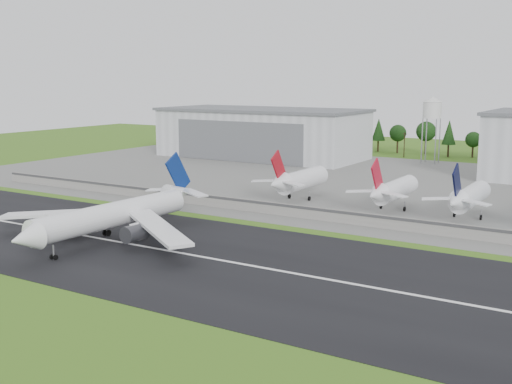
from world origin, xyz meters
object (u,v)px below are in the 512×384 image
Objects in this scene: ground_vehicle at (56,233)px; parked_jet_red_a at (297,180)px; parked_jet_red_b at (392,190)px; main_airliner at (111,221)px; parked_jet_navy at (467,197)px.

ground_vehicle is 75.59m from parked_jet_red_a.
parked_jet_red_b is at bearing -37.69° from ground_vehicle.
main_airliner is 16.32m from ground_vehicle.
main_airliner is at bearing -133.69° from parked_jet_navy.
ground_vehicle is at bearing 12.81° from main_airliner.
main_airliner reaches higher than parked_jet_red_b.
parked_jet_red_a is at bearing -19.79° from ground_vehicle.
main_airliner reaches higher than parked_jet_red_a.
parked_jet_red_b is (43.03, 66.98, 1.18)m from main_airliner.
parked_jet_red_b is at bearing -120.19° from main_airliner.
main_airliner is 1.89× the size of parked_jet_red_a.
ground_vehicle is 105.95m from parked_jet_navy.
ground_vehicle is 0.15× the size of parked_jet_red_b.
parked_jet_navy is at bearing 0.02° from parked_jet_red_b.
parked_jet_navy is (63.99, 66.99, 1.21)m from main_airliner.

